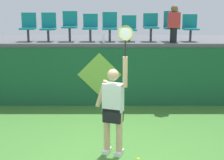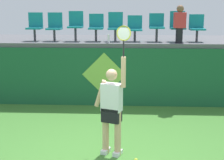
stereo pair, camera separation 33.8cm
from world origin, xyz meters
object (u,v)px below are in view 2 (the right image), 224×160
(tennis_ball, at_px, (136,160))
(stadium_chair_0, at_px, (35,25))
(stadium_chair_2, at_px, (76,24))
(stadium_chair_4, at_px, (115,25))
(stadium_chair_5, at_px, (135,27))
(spectator_0, at_px, (180,23))
(water_bottle, at_px, (109,39))
(stadium_chair_7, at_px, (178,25))
(stadium_chair_1, at_px, (55,26))
(tennis_player, at_px, (112,107))
(stadium_chair_8, at_px, (197,27))
(stadium_chair_3, at_px, (96,26))
(stadium_chair_6, at_px, (157,25))

(tennis_ball, distance_m, stadium_chair_0, 5.77)
(stadium_chair_2, height_order, stadium_chair_4, stadium_chair_2)
(stadium_chair_5, distance_m, spectator_0, 1.34)
(water_bottle, bearing_deg, stadium_chair_7, 14.45)
(stadium_chair_7, bearing_deg, stadium_chair_1, -179.98)
(tennis_player, xyz_separation_m, stadium_chair_8, (2.33, 4.05, 1.28))
(stadium_chair_0, height_order, spectator_0, spectator_0)
(stadium_chair_3, relative_size, stadium_chair_5, 1.06)
(water_bottle, relative_size, stadium_chair_6, 0.30)
(stadium_chair_3, distance_m, stadium_chair_7, 2.44)
(stadium_chair_6, bearing_deg, tennis_ball, -98.71)
(tennis_ball, bearing_deg, stadium_chair_6, 81.29)
(water_bottle, distance_m, stadium_chair_0, 2.36)
(tennis_ball, xyz_separation_m, stadium_chair_2, (-1.77, 4.38, 2.28))
(tennis_player, xyz_separation_m, tennis_ball, (0.47, -0.32, -0.94))
(stadium_chair_7, relative_size, spectator_0, 0.83)
(stadium_chair_4, bearing_deg, stadium_chair_6, -0.37)
(stadium_chair_2, distance_m, stadium_chair_6, 2.44)
(stadium_chair_5, bearing_deg, stadium_chair_4, 179.40)
(stadium_chair_4, bearing_deg, water_bottle, -108.22)
(stadium_chair_5, distance_m, stadium_chair_6, 0.65)
(stadium_chair_2, relative_size, stadium_chair_3, 1.10)
(stadium_chair_5, height_order, stadium_chair_7, stadium_chair_7)
(stadium_chair_6, bearing_deg, stadium_chair_2, 179.87)
(tennis_ball, bearing_deg, stadium_chair_2, 111.96)
(stadium_chair_0, xyz_separation_m, stadium_chair_7, (4.30, 0.00, 0.02))
(stadium_chair_4, bearing_deg, stadium_chair_1, -179.99)
(stadium_chair_1, bearing_deg, stadium_chair_8, -0.07)
(stadium_chair_2, relative_size, stadium_chair_8, 1.12)
(stadium_chair_1, distance_m, stadium_chair_6, 3.08)
(stadium_chair_3, distance_m, spectator_0, 2.47)
(tennis_player, xyz_separation_m, stadium_chair_5, (0.49, 4.05, 1.26))
(stadium_chair_0, bearing_deg, stadium_chair_4, 0.04)
(tennis_ball, relative_size, stadium_chair_6, 0.08)
(stadium_chair_8, bearing_deg, stadium_chair_6, -179.89)
(stadium_chair_1, xyz_separation_m, stadium_chair_7, (3.70, 0.00, 0.03))
(stadium_chair_1, bearing_deg, spectator_0, -6.43)
(stadium_chair_2, xyz_separation_m, stadium_chair_5, (1.79, -0.00, -0.08))
(tennis_player, height_order, stadium_chair_6, stadium_chair_6)
(stadium_chair_1, xyz_separation_m, spectator_0, (3.70, -0.42, 0.11))
(stadium_chair_5, bearing_deg, stadium_chair_2, 179.88)
(stadium_chair_4, bearing_deg, stadium_chair_2, -179.88)
(stadium_chair_0, relative_size, stadium_chair_6, 1.02)
(tennis_player, bearing_deg, stadium_chair_5, 83.11)
(stadium_chair_0, height_order, stadium_chair_2, stadium_chair_2)
(water_bottle, height_order, spectator_0, spectator_0)
(tennis_ball, xyz_separation_m, stadium_chair_6, (0.67, 4.38, 2.26))
(spectator_0, bearing_deg, tennis_ball, -108.01)
(tennis_ball, height_order, stadium_chair_4, stadium_chair_4)
(stadium_chair_0, height_order, stadium_chair_7, stadium_chair_7)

